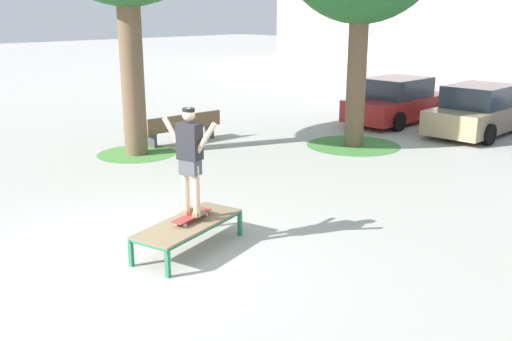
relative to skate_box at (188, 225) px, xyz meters
name	(u,v)px	position (x,y,z in m)	size (l,w,h in m)	color
ground_plane	(129,258)	(-0.41, -0.84, -0.41)	(120.00, 120.00, 0.00)	#B7B5AD
skate_box	(188,225)	(0.00, 0.00, 0.00)	(1.16, 2.02, 0.46)	#237A4C
skateboard	(192,216)	(-0.02, 0.09, 0.12)	(0.39, 0.82, 0.09)	#B23333
skater	(190,154)	(-0.02, 0.09, 1.12)	(0.99, 0.36, 1.69)	beige
grass_patch_near_left	(137,154)	(-5.89, 3.00, -0.41)	(2.06, 2.06, 0.01)	#519342
grass_patch_mid_back	(353,145)	(-2.40, 7.80, -0.41)	(2.60, 2.60, 0.01)	#47893D
car_red	(398,102)	(-3.38, 11.71, 0.28)	(2.01, 4.25, 1.50)	red
car_tan	(480,111)	(-0.61, 11.76, 0.28)	(1.94, 4.21, 1.50)	tan
park_bench	(183,127)	(-6.08, 4.69, 0.03)	(0.66, 2.43, 0.83)	brown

